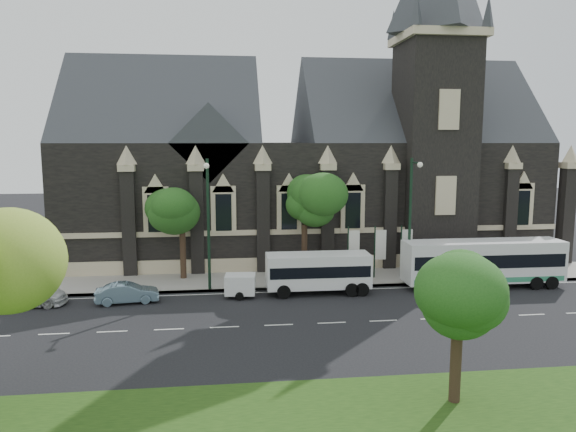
{
  "coord_description": "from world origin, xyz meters",
  "views": [
    {
      "loc": [
        -2.81,
        -28.33,
        10.16
      ],
      "look_at": [
        1.23,
        6.0,
        5.27
      ],
      "focal_mm": 33.18,
      "sensor_mm": 36.0,
      "label": 1
    }
  ],
  "objects": [
    {
      "name": "street_lamp_near",
      "position": [
        10.0,
        7.09,
        5.11
      ],
      "size": [
        0.36,
        1.88,
        9.0
      ],
      "color": "black",
      "rests_on": "ground"
    },
    {
      "name": "sedan",
      "position": [
        -9.1,
        5.22,
        0.64
      ],
      "size": [
        4.03,
        1.84,
        1.28
      ],
      "primitive_type": "imported",
      "rotation": [
        0.0,
        0.0,
        1.7
      ],
      "color": "#6E8C9F",
      "rests_on": "ground"
    },
    {
      "name": "banner_flag_center",
      "position": [
        8.29,
        9.0,
        2.38
      ],
      "size": [
        0.9,
        0.1,
        4.0
      ],
      "color": "black",
      "rests_on": "ground"
    },
    {
      "name": "street_lamp_mid",
      "position": [
        -4.0,
        7.09,
        5.11
      ],
      "size": [
        0.36,
        1.88,
        9.0
      ],
      "color": "black",
      "rests_on": "ground"
    },
    {
      "name": "sidewalk",
      "position": [
        0.0,
        9.5,
        0.07
      ],
      "size": [
        80.0,
        5.0,
        0.15
      ],
      "primitive_type": "cube",
      "color": "gray",
      "rests_on": "ground"
    },
    {
      "name": "ground",
      "position": [
        0.0,
        0.0,
        0.0
      ],
      "size": [
        160.0,
        160.0,
        0.0
      ],
      "primitive_type": "plane",
      "color": "black",
      "rests_on": "ground"
    },
    {
      "name": "museum",
      "position": [
        5.12,
        18.78,
        8.17
      ],
      "size": [
        40.0,
        17.7,
        29.9
      ],
      "color": "black",
      "rests_on": "ground"
    },
    {
      "name": "tree_park_east",
      "position": [
        6.18,
        -9.32,
        4.62
      ],
      "size": [
        3.4,
        3.4,
        6.28
      ],
      "color": "black",
      "rests_on": "ground"
    },
    {
      "name": "tree_walk_left",
      "position": [
        -5.8,
        10.7,
        5.73
      ],
      "size": [
        3.91,
        3.91,
        7.64
      ],
      "color": "black",
      "rests_on": "ground"
    },
    {
      "name": "banner_flag_right",
      "position": [
        10.29,
        9.0,
        2.38
      ],
      "size": [
        0.9,
        0.1,
        4.0
      ],
      "color": "black",
      "rests_on": "ground"
    },
    {
      "name": "shuttle_bus",
      "position": [
        3.28,
        6.0,
        1.55
      ],
      "size": [
        6.95,
        2.49,
        2.68
      ],
      "rotation": [
        0.0,
        0.0,
        -0.0
      ],
      "color": "white",
      "rests_on": "ground"
    },
    {
      "name": "tree_walk_right",
      "position": [
        3.21,
        10.71,
        5.82
      ],
      "size": [
        4.08,
        4.08,
        7.8
      ],
      "color": "black",
      "rests_on": "ground"
    },
    {
      "name": "tour_coach",
      "position": [
        15.02,
        6.2,
        1.79
      ],
      "size": [
        11.21,
        2.65,
        3.27
      ],
      "rotation": [
        0.0,
        0.0,
        -0.0
      ],
      "color": "silver",
      "rests_on": "ground"
    },
    {
      "name": "banner_flag_left",
      "position": [
        6.29,
        9.0,
        2.38
      ],
      "size": [
        0.9,
        0.1,
        4.0
      ],
      "color": "black",
      "rests_on": "ground"
    },
    {
      "name": "car_far_white",
      "position": [
        -15.23,
        5.35,
        0.7
      ],
      "size": [
        4.85,
        2.0,
        1.4
      ],
      "primitive_type": "imported",
      "rotation": [
        0.0,
        0.0,
        1.56
      ],
      "color": "silver",
      "rests_on": "ground"
    },
    {
      "name": "box_trailer",
      "position": [
        -1.97,
        5.62,
        0.85
      ],
      "size": [
        2.87,
        1.69,
        1.5
      ],
      "rotation": [
        0.0,
        0.0,
        -0.1
      ],
      "color": "silver",
      "rests_on": "ground"
    }
  ]
}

